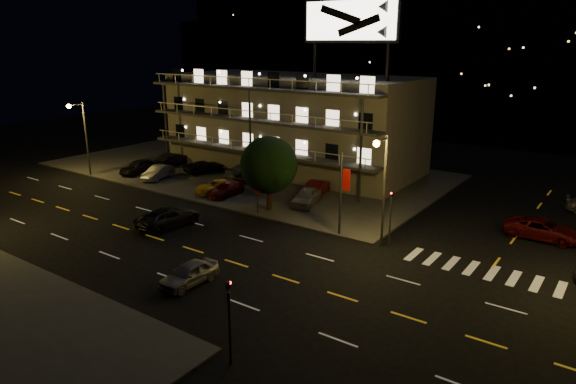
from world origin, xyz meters
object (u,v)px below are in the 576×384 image
Objects in this scene: lot_car_7 at (248,171)px; tree at (268,167)px; road_car_west at (169,217)px; lot_car_4 at (306,197)px; road_car_east at (189,274)px; lot_car_2 at (217,187)px.

tree is at bearing 153.96° from lot_car_7.
tree is 11.35m from lot_car_7.
road_car_west is (4.02, -14.76, -0.16)m from lot_car_7.
road_car_east is (2.59, -16.81, -0.22)m from lot_car_4.
tree is at bearing 109.90° from road_car_east.
tree reaches higher than lot_car_4.
lot_car_2 is 9.21m from lot_car_4.
lot_car_2 is (-7.10, 1.10, -3.17)m from tree.
lot_car_2 is at bearing 177.02° from lot_car_4.
road_car_west is at bearing 120.37° from lot_car_7.
tree is 7.86m from lot_car_2.
lot_car_2 is at bearing -67.79° from road_car_west.
lot_car_4 is 11.02m from lot_car_7.
road_car_east is at bearing -95.65° from lot_car_4.
road_car_west is at bearing 145.96° from road_car_east.
lot_car_4 is at bearing -116.56° from road_car_west.
tree is at bearing -115.36° from road_car_west.
lot_car_4 is at bearing 100.64° from road_car_east.
tree is 4.64m from lot_car_4.
lot_car_7 is (-8.23, 7.20, -3.04)m from tree.
road_car_east is 0.75× the size of road_car_west.
tree is 1.24× the size of lot_car_7.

